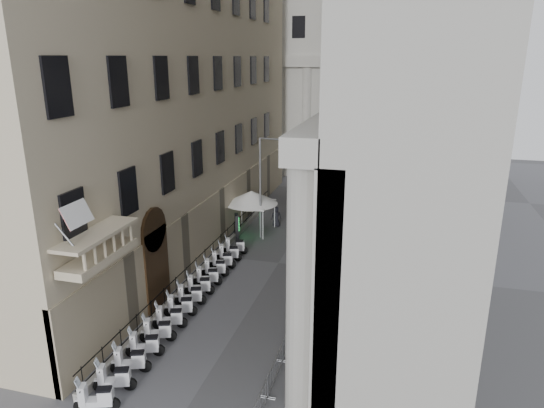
{
  "coord_description": "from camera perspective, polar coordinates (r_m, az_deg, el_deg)",
  "views": [
    {
      "loc": [
        7.26,
        -9.36,
        13.05
      ],
      "look_at": [
        -0.05,
        17.74,
        4.5
      ],
      "focal_mm": 32.0,
      "sensor_mm": 36.0,
      "label": 1
    }
  ],
  "objects": [
    {
      "name": "scooter_13",
      "position": [
        33.67,
        -4.32,
        -5.92
      ],
      "size": [
        1.51,
        1.0,
        1.5
      ],
      "primitive_type": null,
      "rotation": [
        0.0,
        0.0,
        1.91
      ],
      "color": "white",
      "rests_on": "ground"
    },
    {
      "name": "scooter_8",
      "position": [
        28.5,
        -8.47,
        -10.51
      ],
      "size": [
        1.51,
        1.0,
        1.5
      ],
      "primitive_type": null,
      "rotation": [
        0.0,
        0.0,
        1.91
      ],
      "color": "white",
      "rests_on": "ground"
    },
    {
      "name": "scooter_7",
      "position": [
        27.52,
        -9.5,
        -11.63
      ],
      "size": [
        1.51,
        1.0,
        1.5
      ],
      "primitive_type": null,
      "rotation": [
        0.0,
        0.0,
        1.91
      ],
      "color": "white",
      "rests_on": "ground"
    },
    {
      "name": "scooter_12",
      "position": [
        32.61,
        -5.04,
        -6.72
      ],
      "size": [
        1.51,
        1.0,
        1.5
      ],
      "primitive_type": null,
      "rotation": [
        0.0,
        0.0,
        1.91
      ],
      "color": "white",
      "rests_on": "ground"
    },
    {
      "name": "iron_fence",
      "position": [
        32.45,
        -7.19,
        -6.92
      ],
      "size": [
        0.3,
        28.0,
        1.4
      ],
      "primitive_type": null,
      "color": "black",
      "rests_on": "ground"
    },
    {
      "name": "scooter_6",
      "position": [
        26.55,
        -10.61,
        -12.82
      ],
      "size": [
        1.51,
        1.0,
        1.5
      ],
      "primitive_type": null,
      "rotation": [
        0.0,
        0.0,
        1.91
      ],
      "color": "white",
      "rests_on": "ground"
    },
    {
      "name": "scooter_2",
      "position": [
        22.95,
        -16.14,
        -18.49
      ],
      "size": [
        1.51,
        1.0,
        1.5
      ],
      "primitive_type": null,
      "rotation": [
        0.0,
        0.0,
        1.91
      ],
      "color": "white",
      "rests_on": "ground"
    },
    {
      "name": "barrier_3",
      "position": [
        25.84,
        3.36,
        -13.43
      ],
      "size": [
        0.6,
        2.4,
        1.1
      ],
      "primitive_type": null,
      "color": "#9B9EA3",
      "rests_on": "ground"
    },
    {
      "name": "barrier_1",
      "position": [
        21.77,
        0.48,
        -19.9
      ],
      "size": [
        0.6,
        2.4,
        1.1
      ],
      "primitive_type": null,
      "color": "#9B9EA3",
      "rests_on": "ground"
    },
    {
      "name": "far_building",
      "position": [
        57.85,
        8.33,
        18.7
      ],
      "size": [
        22.0,
        10.0,
        30.0
      ],
      "primitive_type": "cube",
      "color": "#B3B1A9",
      "rests_on": "ground"
    },
    {
      "name": "scooter_3",
      "position": [
        23.8,
        -14.57,
        -16.93
      ],
      "size": [
        1.51,
        1.0,
        1.5
      ],
      "primitive_type": null,
      "rotation": [
        0.0,
        0.0,
        1.91
      ],
      "color": "white",
      "rests_on": "ground"
    },
    {
      "name": "barrier_5",
      "position": [
        30.19,
        5.34,
        -8.76
      ],
      "size": [
        0.6,
        2.4,
        1.1
      ],
      "primitive_type": null,
      "color": "#9B9EA3",
      "rests_on": "ground"
    },
    {
      "name": "barrier_2",
      "position": [
        23.76,
        2.07,
        -16.39
      ],
      "size": [
        0.6,
        2.4,
        1.1
      ],
      "primitive_type": null,
      "color": "#9B9EA3",
      "rests_on": "ground"
    },
    {
      "name": "info_kiosk",
      "position": [
        36.39,
        -4.16,
        -2.58
      ],
      "size": [
        0.57,
        0.89,
        1.82
      ],
      "rotation": [
        0.0,
        0.0,
        0.4
      ],
      "color": "black",
      "rests_on": "ground"
    },
    {
      "name": "scooter_10",
      "position": [
        30.53,
        -6.63,
        -8.49
      ],
      "size": [
        1.51,
        1.0,
        1.5
      ],
      "primitive_type": null,
      "rotation": [
        0.0,
        0.0,
        1.91
      ],
      "color": "white",
      "rests_on": "ground"
    },
    {
      "name": "barrier_7",
      "position": [
        34.71,
        6.78,
        -5.27
      ],
      "size": [
        0.6,
        2.4,
        1.1
      ],
      "primitive_type": null,
      "color": "#9B9EA3",
      "rests_on": "ground"
    },
    {
      "name": "scooter_9",
      "position": [
        29.51,
        -7.52,
        -9.47
      ],
      "size": [
        1.51,
        1.0,
        1.5
      ],
      "primitive_type": null,
      "rotation": [
        0.0,
        0.0,
        1.91
      ],
      "color": "white",
      "rests_on": "ground"
    },
    {
      "name": "scooter_11",
      "position": [
        31.56,
        -5.81,
        -7.58
      ],
      "size": [
        1.51,
        1.0,
        1.5
      ],
      "primitive_type": null,
      "rotation": [
        0.0,
        0.0,
        1.91
      ],
      "color": "white",
      "rests_on": "ground"
    },
    {
      "name": "barrier_6",
      "position": [
        32.43,
        6.11,
        -6.89
      ],
      "size": [
        0.6,
        2.4,
        1.1
      ],
      "primitive_type": null,
      "color": "#9B9EA3",
      "rests_on": "ground"
    },
    {
      "name": "pedestrian_b",
      "position": [
        42.06,
        6.15,
        0.02
      ],
      "size": [
        0.87,
        0.68,
        1.76
      ],
      "primitive_type": "imported",
      "rotation": [
        0.0,
        0.0,
        3.12
      ],
      "color": "black",
      "rests_on": "ground"
    },
    {
      "name": "blue_awning",
      "position": [
        37.82,
        9.47,
        -3.49
      ],
      "size": [
        1.6,
        3.0,
        3.0
      ],
      "primitive_type": null,
      "color": "navy",
      "rests_on": "ground"
    },
    {
      "name": "security_tent",
      "position": [
        37.18,
        -2.5,
        0.8
      ],
      "size": [
        4.02,
        4.02,
        3.26
      ],
      "color": "white",
      "rests_on": "ground"
    },
    {
      "name": "barrier_4",
      "position": [
        27.99,
        4.44,
        -10.91
      ],
      "size": [
        0.6,
        2.4,
        1.1
      ],
      "primitive_type": null,
      "color": "#9B9EA3",
      "rests_on": "ground"
    },
    {
      "name": "flag",
      "position": [
        22.44,
        -19.73,
        -19.77
      ],
      "size": [
        1.0,
        1.4,
        8.2
      ],
      "primitive_type": null,
      "color": "#9E0C11",
      "rests_on": "ground"
    },
    {
      "name": "scooter_1",
      "position": [
        22.12,
        -17.86,
        -20.16
      ],
      "size": [
        1.51,
        1.0,
        1.5
      ],
      "primitive_type": null,
      "rotation": [
        0.0,
        0.0,
        1.91
      ],
      "color": "white",
      "rests_on": "ground"
    },
    {
      "name": "pedestrian_c",
      "position": [
        38.67,
        0.5,
        -1.5
      ],
      "size": [
        0.93,
        0.75,
        1.64
      ],
      "primitive_type": "imported",
      "rotation": [
        0.0,
        0.0,
        3.46
      ],
      "color": "black",
      "rests_on": "ground"
    },
    {
      "name": "pedestrian_a",
      "position": [
        34.33,
        5.5,
        -4.03
      ],
      "size": [
        0.65,
        0.5,
        1.62
      ],
      "primitive_type": "imported",
      "rotation": [
        0.0,
        0.0,
        3.34
      ],
      "color": "#0D1837",
      "rests_on": "ground"
    },
    {
      "name": "scooter_4",
      "position": [
        24.69,
        -13.14,
        -15.47
      ],
      "size": [
        1.51,
        1.0,
        1.5
      ],
      "primitive_type": null,
      "rotation": [
        0.0,
        0.0,
        1.91
      ],
      "color": "white",
      "rests_on": "ground"
    },
    {
      "name": "scooter_5",
      "position": [
        25.61,
        -11.82,
        -14.1
      ],
      "size": [
        1.51,
        1.0,
        1.5
      ],
      "primitive_type": null,
      "rotation": [
        0.0,
        0.0,
        1.91
      ],
      "color": "white",
      "rests_on": "ground"
    },
    {
      "name": "street_lamp",
      "position": [
        35.21,
        -1.0,
        2.86
      ],
      "size": [
        2.45,
        0.62,
        7.58
      ],
      "rotation": [
        0.0,
        0.0,
        -0.19
      ],
      "color": "gray",
      "rests_on": "ground"
    }
  ]
}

